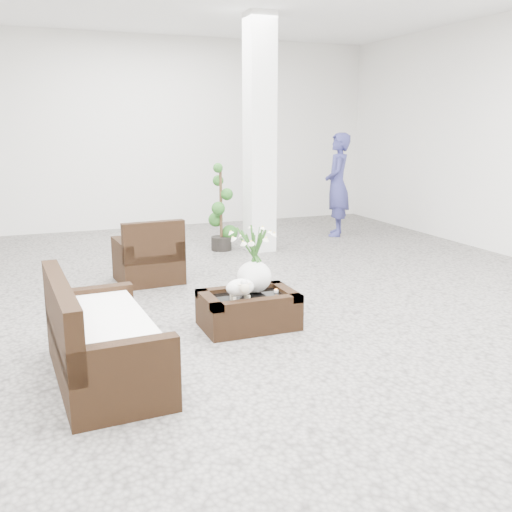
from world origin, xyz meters
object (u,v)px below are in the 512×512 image
object	(u,v)px
loveseat	(105,329)
topiary	(221,208)
coffee_table	(248,311)
armchair	(148,250)

from	to	relation	value
loveseat	topiary	size ratio (longest dim) A/B	1.15
topiary	loveseat	bearing A→B (deg)	-118.97
loveseat	topiary	distance (m)	4.72
loveseat	topiary	bearing A→B (deg)	-31.90
coffee_table	loveseat	world-z (taller)	loveseat
coffee_table	topiary	bearing A→B (deg)	76.07
coffee_table	loveseat	bearing A→B (deg)	-154.14
coffee_table	topiary	xyz separation A→B (m)	(0.85, 3.43, 0.50)
coffee_table	armchair	distance (m)	2.12
loveseat	topiary	xyz separation A→B (m)	(2.28, 4.13, 0.25)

